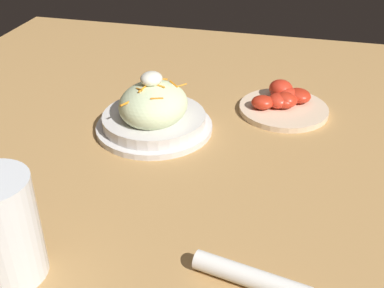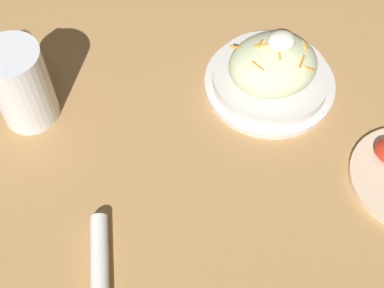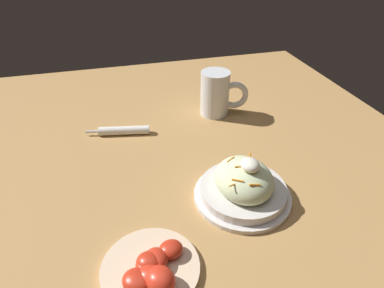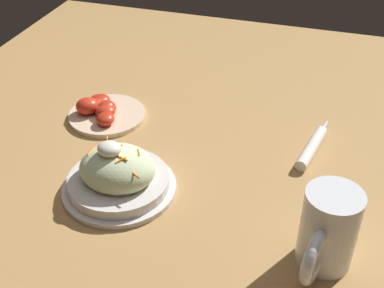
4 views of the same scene
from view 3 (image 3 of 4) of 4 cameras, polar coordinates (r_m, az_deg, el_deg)
ground_plane at (r=0.80m, az=-5.19°, el=-4.49°), size 1.43×1.43×0.00m
salad_plate at (r=0.71m, az=8.91°, el=-7.11°), size 0.21×0.21×0.11m
beer_mug at (r=1.01m, az=4.23°, el=8.40°), size 0.09×0.15×0.14m
napkin_roll at (r=0.94m, az=-11.81°, el=2.30°), size 0.05×0.18×0.02m
tomato_plate at (r=0.59m, az=-6.99°, el=-20.61°), size 0.17×0.17×0.05m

